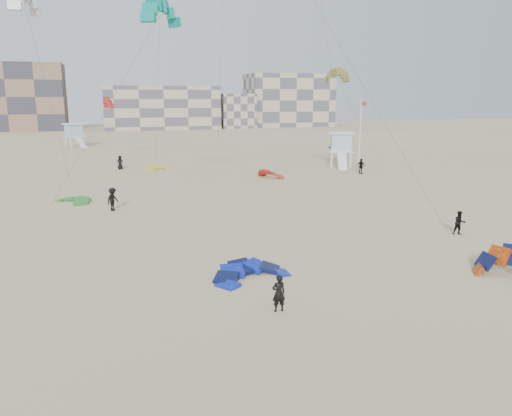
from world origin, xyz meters
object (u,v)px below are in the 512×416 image
object	(u,v)px
kite_ground_blue	(251,277)
kite_ground_orange	(510,277)
kitesurfer_main	(279,293)
lifeguard_tower_near	(341,150)

from	to	relation	value
kite_ground_blue	kite_ground_orange	distance (m)	13.01
kitesurfer_main	lifeguard_tower_near	world-z (taller)	lifeguard_tower_near
kitesurfer_main	kite_ground_orange	bearing A→B (deg)	-179.83
kite_ground_orange	lifeguard_tower_near	bearing A→B (deg)	124.44
kite_ground_blue	lifeguard_tower_near	distance (m)	42.80
kite_ground_orange	lifeguard_tower_near	xyz separation A→B (m)	(10.20, 40.02, 2.23)
kite_ground_orange	kitesurfer_main	world-z (taller)	kite_ground_orange
lifeguard_tower_near	kite_ground_orange	bearing A→B (deg)	-82.67
kite_ground_blue	lifeguard_tower_near	xyz separation A→B (m)	(22.66, 36.24, 2.23)
kite_ground_blue	kitesurfer_main	xyz separation A→B (m)	(-0.02, -4.24, 0.80)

